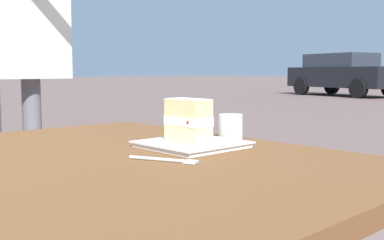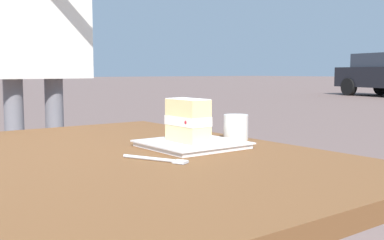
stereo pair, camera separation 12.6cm
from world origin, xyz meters
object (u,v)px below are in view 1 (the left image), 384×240
dessert_plate (192,144)px  parked_car_far (343,74)px  dessert_fork (167,160)px  coffee_cup (231,126)px  diner_person (8,10)px  cake_slice (188,120)px  patio_table (121,192)px

dessert_plate → parked_car_far: 17.23m
parked_car_far → dessert_fork: bearing=-62.0°
coffee_cup → parked_car_far: parked_car_far is taller
coffee_cup → diner_person: bearing=-163.9°
dessert_plate → cake_slice: cake_slice is taller
patio_table → parked_car_far: parked_car_far is taller
dessert_plate → diner_person: (-1.00, -0.09, 0.44)m
dessert_plate → dessert_fork: bearing=-58.0°
coffee_cup → diner_person: size_ratio=0.04×
dessert_plate → parked_car_far: parked_car_far is taller
diner_person → coffee_cup: bearing=16.1°
parked_car_far → patio_table: bearing=-62.4°
patio_table → cake_slice: size_ratio=10.00×
dessert_plate → coffee_cup: bearing=99.5°
cake_slice → diner_person: size_ratio=0.07×
patio_table → coffee_cup: bearing=90.0°
patio_table → parked_car_far: bearing=117.6°
diner_person → parked_car_far: size_ratio=0.37×
coffee_cup → parked_car_far: 17.05m
dessert_plate → coffee_cup: size_ratio=3.20×
dessert_fork → coffee_cup: (-0.14, 0.37, 0.04)m
diner_person → parked_car_far: 16.87m
dessert_fork → coffee_cup: size_ratio=2.13×
patio_table → dessert_fork: bearing=11.9°
diner_person → parked_car_far: bearing=114.9°
cake_slice → coffee_cup: bearing=99.2°
cake_slice → coffee_cup: size_ratio=1.67×
coffee_cup → patio_table: bearing=-90.0°
parked_car_far → coffee_cup: bearing=-61.8°
cake_slice → dessert_fork: bearing=-56.1°
coffee_cup → dessert_fork: bearing=-68.6°
dessert_plate → dessert_fork: dessert_plate is taller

